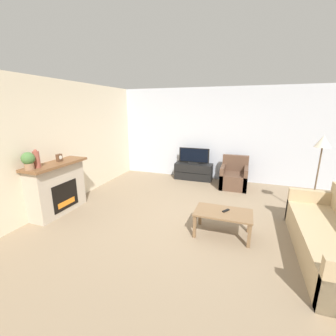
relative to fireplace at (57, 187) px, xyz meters
name	(u,v)px	position (x,y,z in m)	size (l,w,h in m)	color
ground_plane	(189,224)	(2.70, 0.40, -0.54)	(24.00, 24.00, 0.00)	#89755B
wall_back	(215,135)	(2.70, 3.41, 0.81)	(12.00, 0.06, 2.70)	silver
wall_left	(59,145)	(-0.23, 0.40, 0.81)	(0.06, 12.00, 2.70)	beige
fireplace	(57,187)	(0.00, 0.00, 0.00)	(0.50, 1.30, 1.06)	#B7A893
mantel_vase_left	(36,159)	(0.02, -0.39, 0.68)	(0.11, 0.11, 0.34)	#994C3D
mantel_clock	(59,158)	(0.02, 0.13, 0.60)	(0.08, 0.11, 0.15)	brown
potted_plant	(28,160)	(0.02, -0.55, 0.70)	(0.22, 0.22, 0.31)	#936B4C
tv_stand	(194,171)	(2.14, 3.13, -0.29)	(1.12, 0.43, 0.49)	black
tv	(194,156)	(2.14, 3.13, 0.17)	(0.91, 0.18, 0.47)	black
armchair	(234,177)	(3.34, 2.80, -0.26)	(0.70, 0.76, 0.85)	brown
coffee_table	(223,215)	(3.32, 0.22, -0.17)	(0.94, 0.55, 0.43)	brown
remote	(226,211)	(3.36, 0.26, -0.10)	(0.12, 0.15, 0.02)	black
couch	(335,241)	(4.89, 0.10, -0.26)	(0.83, 2.26, 0.85)	tan
floor_lamp	(322,149)	(4.93, 1.51, 0.83)	(0.30, 0.30, 1.63)	black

